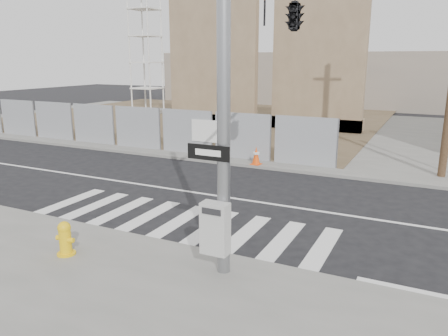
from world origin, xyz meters
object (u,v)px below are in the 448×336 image
at_px(signal_pole, 275,41).
at_px(traffic_cone_d, 256,156).
at_px(traffic_cone_a, 44,130).
at_px(traffic_cone_b, 97,134).
at_px(fire_hydrant, 65,238).
at_px(traffic_cone_c, 137,139).

relative_size(signal_pole, traffic_cone_d, 9.36).
xyz_separation_m(signal_pole, traffic_cone_a, (-16.39, 7.45, -4.35)).
relative_size(signal_pole, traffic_cone_b, 8.81).
bearing_deg(traffic_cone_b, signal_pole, -30.77).
bearing_deg(signal_pole, traffic_cone_a, 155.54).
distance_m(signal_pole, traffic_cone_b, 15.05).
relative_size(fire_hydrant, traffic_cone_b, 0.98).
xyz_separation_m(signal_pole, traffic_cone_b, (-12.40, 7.38, -4.27)).
height_order(signal_pole, traffic_cone_a, signal_pole).
bearing_deg(traffic_cone_a, traffic_cone_d, -5.05).
bearing_deg(traffic_cone_a, fire_hydrant, -40.62).
bearing_deg(signal_pole, traffic_cone_c, 143.13).
xyz_separation_m(fire_hydrant, traffic_cone_b, (-8.90, 10.98, 0.00)).
relative_size(traffic_cone_a, traffic_cone_c, 0.82).
relative_size(signal_pole, fire_hydrant, 9.01).
height_order(traffic_cone_a, traffic_cone_d, traffic_cone_d).
bearing_deg(traffic_cone_b, traffic_cone_a, 178.97).
bearing_deg(traffic_cone_b, traffic_cone_c, -1.64).
bearing_deg(traffic_cone_d, traffic_cone_a, 174.95).
relative_size(traffic_cone_b, traffic_cone_c, 1.04).
bearing_deg(traffic_cone_c, traffic_cone_a, 178.73).
bearing_deg(traffic_cone_d, signal_pole, -65.02).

